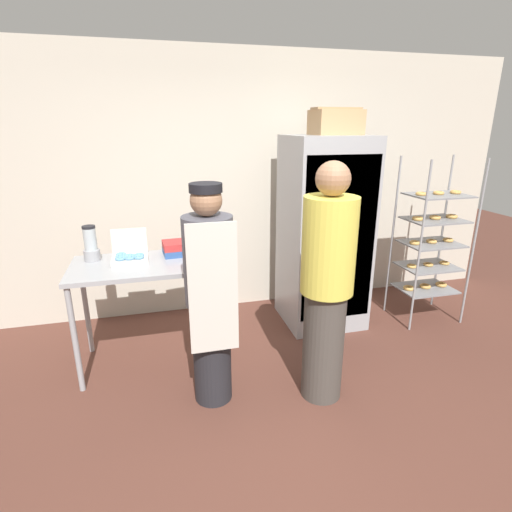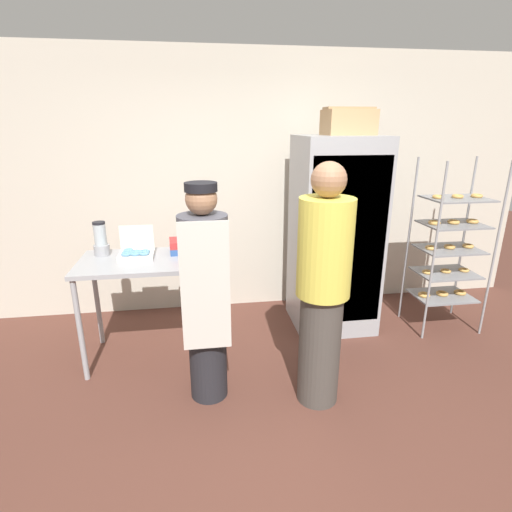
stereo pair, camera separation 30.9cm
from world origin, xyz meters
TOP-DOWN VIEW (x-y plane):
  - ground_plane at (0.00, 0.00)m, footprint 14.00×14.00m
  - back_wall at (0.00, 2.19)m, footprint 6.40×0.12m
  - refrigerator at (0.80, 1.52)m, footprint 0.78×0.76m
  - baking_rack at (1.90, 1.30)m, footprint 0.64×0.49m
  - prep_counter at (-1.01, 1.16)m, footprint 1.06×0.67m
  - donut_box at (-1.06, 1.19)m, footprint 0.29×0.22m
  - blender_pitcher at (-1.37, 1.33)m, footprint 0.13×0.13m
  - binder_stack at (-0.65, 1.32)m, footprint 0.29×0.24m
  - cardboard_storage_box at (0.87, 1.56)m, footprint 0.45×0.34m
  - person_baker at (-0.51, 0.52)m, footprint 0.35×0.36m
  - person_customer at (0.30, 0.35)m, footprint 0.38×0.38m

SIDE VIEW (x-z plane):
  - ground_plane at x=0.00m, z-range 0.00..0.00m
  - prep_counter at x=-1.01m, z-range 0.34..1.26m
  - baking_rack at x=1.90m, z-range -0.02..1.68m
  - person_baker at x=-0.51m, z-range 0.03..1.67m
  - person_customer at x=0.30m, z-range 0.02..1.79m
  - refrigerator at x=0.80m, z-range 0.00..1.90m
  - donut_box at x=-1.06m, z-range 0.83..1.09m
  - binder_stack at x=-0.65m, z-range 0.92..1.03m
  - blender_pitcher at x=-1.37m, z-range 0.90..1.19m
  - back_wall at x=0.00m, z-range 0.00..2.73m
  - cardboard_storage_box at x=0.87m, z-range 1.90..2.14m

